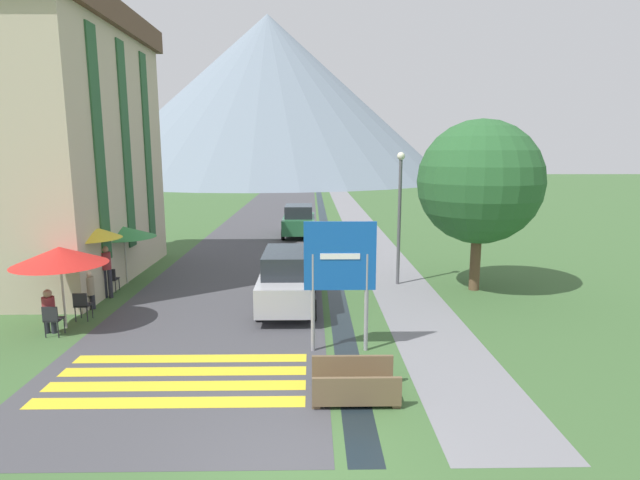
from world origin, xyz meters
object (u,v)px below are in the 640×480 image
Objects in this scene: cafe_chair_near_left at (82,304)px; cafe_umbrella_front_red at (60,256)px; streetlamp at (400,207)px; hotel_building at (47,135)px; footbridge at (354,386)px; cafe_umbrella_middle_yellow at (89,232)px; parked_car_near at (288,278)px; cafe_chair_nearest at (52,318)px; cafe_umbrella_rear_green at (124,232)px; person_standing_terrace at (106,268)px; cafe_chair_far_left at (111,278)px; person_seated_far at (49,309)px; person_seated_near at (89,288)px; road_sign at (340,268)px; parked_car_far at (299,221)px; tree_by_path at (480,182)px.

cafe_umbrella_front_red is (-0.21, -0.58, 1.54)m from cafe_chair_near_left.
streetlamp is (10.03, 4.50, 0.83)m from cafe_umbrella_front_red.
hotel_building is 5.91× the size of footbridge.
cafe_umbrella_middle_yellow reaches higher than footbridge.
hotel_building is 2.19× the size of parked_car_near.
cafe_chair_near_left is 1.00× the size of cafe_chair_nearest.
cafe_chair_near_left is 0.37× the size of cafe_umbrella_rear_green.
cafe_chair_near_left is at bearing -167.33° from parked_car_near.
streetlamp is at bearing 3.34° from cafe_chair_nearest.
person_standing_terrace is (0.05, -1.88, -0.91)m from cafe_umbrella_rear_green.
cafe_chair_nearest is 4.24m from cafe_chair_far_left.
hotel_building reaches higher than cafe_umbrella_rear_green.
person_seated_near is (0.15, 2.09, 0.01)m from person_seated_far.
cafe_chair_nearest is (-7.53, 1.08, -1.58)m from road_sign.
parked_car_near is 1.15× the size of parked_car_far.
cafe_chair_near_left is 3.01m from cafe_chair_far_left.
road_sign is at bearing -29.00° from cafe_umbrella_middle_yellow.
footbridge is at bearing -42.38° from hotel_building.
parked_car_far is (-1.41, 16.85, -1.19)m from road_sign.
person_seated_near is (-6.16, -0.21, -0.23)m from parked_car_near.
road_sign is at bearing -35.09° from hotel_building.
cafe_umbrella_rear_green reaches higher than parked_car_near.
person_seated_near is (-0.06, 1.69, -1.37)m from cafe_umbrella_front_red.
cafe_umbrella_middle_yellow is 2.07× the size of person_seated_far.
parked_car_near is 6.16m from person_standing_terrace.
cafe_chair_near_left is 0.18× the size of streetlamp.
hotel_building is 6.01m from cafe_chair_far_left.
person_standing_terrace is at bearing 65.74° from cafe_chair_nearest.
footbridge is 0.69× the size of cafe_umbrella_front_red.
cafe_umbrella_middle_yellow is at bearing 71.97° from cafe_chair_nearest.
person_seated_far is (-7.91, 3.68, 0.45)m from footbridge.
hotel_building is 6.78m from person_seated_near.
cafe_chair_near_left is 1.26m from cafe_chair_nearest.
cafe_umbrella_rear_green is at bearing 175.12° from tree_by_path.
person_seated_far is (-0.43, -0.98, 0.16)m from cafe_chair_near_left.
cafe_chair_far_left is 1.86m from cafe_umbrella_rear_green.
footbridge is 9.29m from streetlamp.
person_seated_far is (2.68, -5.98, -4.78)m from hotel_building.
person_seated_near is at bearing 85.82° from person_seated_far.
person_standing_terrace is 12.92m from tree_by_path.
cafe_umbrella_middle_yellow is 1.43× the size of person_standing_terrace.
cafe_umbrella_front_red is at bearing -112.05° from parked_car_far.
person_seated_near is 13.21m from tree_by_path.
parked_car_far is 14.13m from cafe_umbrella_middle_yellow.
cafe_chair_near_left is 10.84m from streetlamp.
cafe_chair_near_left is at bearing -64.39° from cafe_chair_far_left.
person_seated_far is at bearing -112.21° from parked_car_far.
person_standing_terrace is at bearing 137.72° from footbridge.
tree_by_path reaches higher than parked_car_near.
cafe_umbrella_middle_yellow is at bearing 106.78° from person_seated_near.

